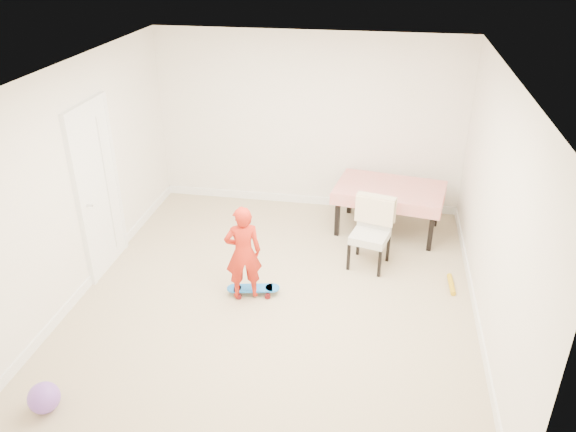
% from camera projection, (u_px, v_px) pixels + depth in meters
% --- Properties ---
extents(ground, '(5.00, 5.00, 0.00)m').
position_uv_depth(ground, '(277.00, 295.00, 6.56)').
color(ground, tan).
rests_on(ground, ground).
extents(ceiling, '(4.50, 5.00, 0.04)m').
position_uv_depth(ceiling, '(274.00, 74.00, 5.38)').
color(ceiling, white).
rests_on(ceiling, wall_back).
extents(wall_back, '(4.50, 0.04, 2.60)m').
position_uv_depth(wall_back, '(308.00, 123.00, 8.13)').
color(wall_back, white).
rests_on(wall_back, ground).
extents(wall_front, '(4.50, 0.04, 2.60)m').
position_uv_depth(wall_front, '(205.00, 348.00, 3.80)').
color(wall_front, white).
rests_on(wall_front, ground).
extents(wall_left, '(0.04, 5.00, 2.60)m').
position_uv_depth(wall_left, '(81.00, 180.00, 6.31)').
color(wall_left, white).
rests_on(wall_left, ground).
extents(wall_right, '(0.04, 5.00, 2.60)m').
position_uv_depth(wall_right, '(494.00, 211.00, 5.62)').
color(wall_right, white).
rests_on(wall_right, ground).
extents(door, '(0.11, 0.94, 2.11)m').
position_uv_depth(door, '(98.00, 191.00, 6.70)').
color(door, white).
rests_on(door, ground).
extents(baseboard_back, '(4.50, 0.02, 0.12)m').
position_uv_depth(baseboard_back, '(307.00, 200.00, 8.71)').
color(baseboard_back, white).
rests_on(baseboard_back, ground).
extents(baseboard_left, '(0.02, 5.00, 0.12)m').
position_uv_depth(baseboard_left, '(98.00, 273.00, 6.88)').
color(baseboard_left, white).
rests_on(baseboard_left, ground).
extents(baseboard_right, '(0.02, 5.00, 0.12)m').
position_uv_depth(baseboard_right, '(476.00, 311.00, 6.19)').
color(baseboard_right, white).
rests_on(baseboard_right, ground).
extents(dining_table, '(1.57, 1.13, 0.67)m').
position_uv_depth(dining_table, '(388.00, 209.00, 7.81)').
color(dining_table, red).
rests_on(dining_table, ground).
extents(dining_chair, '(0.62, 0.68, 0.90)m').
position_uv_depth(dining_chair, '(370.00, 234.00, 6.94)').
color(dining_chair, white).
rests_on(dining_chair, ground).
extents(skateboard, '(0.65, 0.34, 0.09)m').
position_uv_depth(skateboard, '(253.00, 291.00, 6.56)').
color(skateboard, blue).
rests_on(skateboard, ground).
extents(child, '(0.48, 0.40, 1.14)m').
position_uv_depth(child, '(243.00, 255.00, 6.26)').
color(child, red).
rests_on(child, ground).
extents(balloon, '(0.28, 0.28, 0.28)m').
position_uv_depth(balloon, '(44.00, 398.00, 4.95)').
color(balloon, '#8452C6').
rests_on(balloon, ground).
extents(foam_toy, '(0.07, 0.40, 0.06)m').
position_uv_depth(foam_toy, '(451.00, 284.00, 6.70)').
color(foam_toy, gold).
rests_on(foam_toy, ground).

